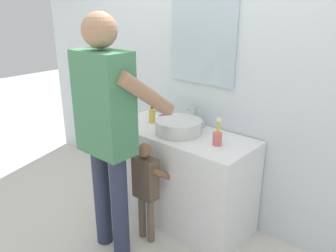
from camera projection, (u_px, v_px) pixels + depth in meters
The scene contains 9 objects.
ground_plane at pixel (156, 231), 2.87m from camera, with size 14.00×14.00×0.00m, color silver.
back_wall at pixel (205, 60), 2.85m from camera, with size 4.40×0.10×2.70m.
vanity_cabinet at pixel (180, 176), 2.95m from camera, with size 1.25×0.54×0.80m, color white.
sink_basin at pixel (179, 126), 2.78m from camera, with size 0.38×0.38×0.11m.
faucet at pixel (196, 117), 2.93m from camera, with size 0.18×0.14×0.18m.
toothbrush_cup at pixel (217, 138), 2.55m from camera, with size 0.07×0.07×0.21m.
soap_bottle at pixel (152, 115), 3.01m from camera, with size 0.06×0.06×0.16m.
child_toddler at pixel (146, 184), 2.63m from camera, with size 0.26×0.26×0.83m.
adult_parent at pixel (107, 118), 2.36m from camera, with size 0.54×0.57×1.75m.
Camera 1 is at (1.65, -1.74, 1.81)m, focal length 36.88 mm.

